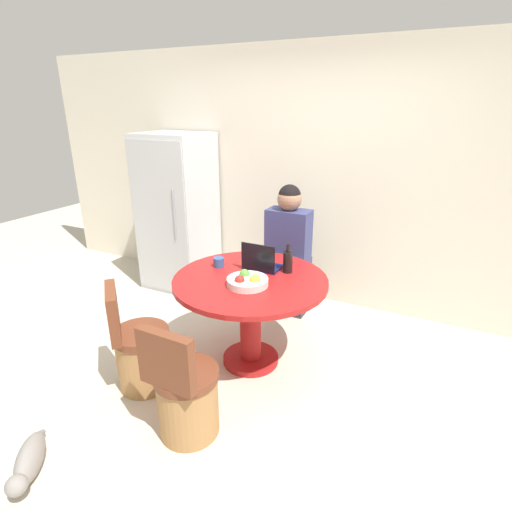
% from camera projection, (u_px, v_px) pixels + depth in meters
% --- Properties ---
extents(ground_plane, '(12.00, 12.00, 0.00)m').
position_uv_depth(ground_plane, '(239.00, 381.00, 3.13)').
color(ground_plane, beige).
extents(wall_back, '(7.00, 0.06, 2.60)m').
position_uv_depth(wall_back, '(316.00, 180.00, 4.08)').
color(wall_back, beige).
rests_on(wall_back, ground_plane).
extents(refrigerator, '(0.73, 0.68, 1.75)m').
position_uv_depth(refrigerator, '(178.00, 213.00, 4.53)').
color(refrigerator, silver).
rests_on(refrigerator, ground_plane).
extents(dining_table, '(1.21, 1.21, 0.77)m').
position_uv_depth(dining_table, '(250.00, 300.00, 3.17)').
color(dining_table, maroon).
rests_on(dining_table, ground_plane).
extents(chair_near_camera, '(0.41, 0.41, 0.84)m').
position_uv_depth(chair_near_camera, '(186.00, 397.00, 2.54)').
color(chair_near_camera, '#9E7042').
rests_on(chair_near_camera, ground_plane).
extents(chair_near_left_corner, '(0.48, 0.48, 0.84)m').
position_uv_depth(chair_near_left_corner, '(140.00, 353.00, 2.99)').
color(chair_near_left_corner, '#9E7042').
rests_on(chair_near_left_corner, ground_plane).
extents(person_seated, '(0.40, 0.37, 1.36)m').
position_uv_depth(person_seated, '(290.00, 247.00, 3.80)').
color(person_seated, '#2D2D38').
rests_on(person_seated, ground_plane).
extents(laptop, '(0.29, 0.21, 0.24)m').
position_uv_depth(laptop, '(261.00, 263.00, 3.25)').
color(laptop, '#141947').
rests_on(laptop, dining_table).
extents(fruit_bowl, '(0.31, 0.31, 0.10)m').
position_uv_depth(fruit_bowl, '(247.00, 281.00, 2.97)').
color(fruit_bowl, beige).
rests_on(fruit_bowl, dining_table).
extents(coffee_cup, '(0.09, 0.09, 0.08)m').
position_uv_depth(coffee_cup, '(219.00, 262.00, 3.31)').
color(coffee_cup, '#2D4C84').
rests_on(coffee_cup, dining_table).
extents(bottle, '(0.08, 0.08, 0.24)m').
position_uv_depth(bottle, '(288.00, 261.00, 3.18)').
color(bottle, black).
rests_on(bottle, dining_table).
extents(cat, '(0.35, 0.43, 0.19)m').
position_uv_depth(cat, '(29.00, 461.00, 2.31)').
color(cat, gray).
rests_on(cat, ground_plane).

